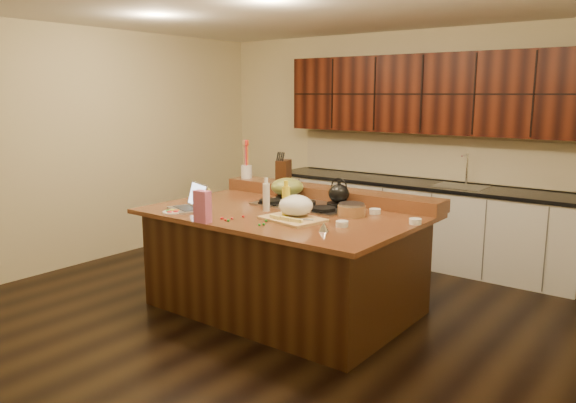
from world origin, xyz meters
The scene contains 30 objects.
room centered at (0.00, 0.00, 1.35)m, with size 5.52×5.02×2.72m.
island centered at (0.00, 0.00, 0.46)m, with size 2.40×1.60×0.92m.
back_ledge centered at (0.00, 0.70, 0.98)m, with size 2.40×0.30×0.12m, color black.
cooktop centered at (0.00, 0.30, 0.94)m, with size 0.92×0.52×0.05m.
back_counter centered at (0.30, 2.23, 0.98)m, with size 3.70×0.66×2.40m.
kettle centered at (0.30, 0.43, 1.05)m, with size 0.19×0.19×0.17m, color black.
green_bowl centered at (-0.30, 0.43, 1.05)m, with size 0.32×0.32×0.18m, color olive.
laptop centered at (-0.72, -0.45, 0.98)m, with size 0.42×0.38×0.24m.
oil_bottle centered at (0.18, -0.21, 1.06)m, with size 0.07×0.07×0.27m, color yellow.
vinegar_bottle centered at (-0.14, -0.09, 1.04)m, with size 0.06×0.06×0.25m, color silver.
wooden_tray centered at (0.27, -0.20, 1.01)m, with size 0.56×0.45×0.20m.
ramekin_a centered at (0.72, -0.19, 0.94)m, with size 0.10×0.10×0.04m, color white.
ramekin_b centered at (1.15, 0.24, 0.94)m, with size 0.10×0.10×0.04m, color white.
ramekin_c centered at (0.70, 0.39, 0.94)m, with size 0.10×0.10×0.04m, color white.
strainer_bowl centered at (0.58, 0.20, 0.97)m, with size 0.24×0.24×0.09m, color #996B3F.
kitchen_timer centered at (0.70, -0.41, 0.96)m, with size 0.08×0.08×0.07m, color silver.
pink_bag centered at (-0.26, -0.76, 1.05)m, with size 0.14×0.08×0.26m, color #CA5F88.
candy_plate centered at (-0.75, -0.65, 0.93)m, with size 0.18×0.18×0.01m, color white.
package_box centered at (-0.89, -0.11, 0.98)m, with size 0.09×0.06×0.13m, color #DECB4E.
utensil_crock centered at (-1.07, 0.70, 1.11)m, with size 0.12×0.12×0.14m, color white.
knife_block centered at (-0.55, 0.70, 1.16)m, with size 0.12×0.19×0.23m, color black.
gumdrop_0 centered at (-0.22, -0.59, 0.93)m, with size 0.02×0.02×0.02m, color red.
gumdrop_1 centered at (0.14, -0.43, 0.93)m, with size 0.02×0.02×0.02m, color #198C26.
gumdrop_2 centered at (-0.15, -0.61, 0.93)m, with size 0.02×0.02×0.02m, color red.
gumdrop_3 centered at (0.19, -0.58, 0.93)m, with size 0.02×0.02×0.02m, color #198C26.
gumdrop_4 centered at (-0.14, -0.54, 0.93)m, with size 0.02×0.02×0.02m, color red.
gumdrop_5 centered at (-0.11, -0.62, 0.93)m, with size 0.02×0.02×0.02m, color #198C26.
gumdrop_6 centered at (-0.12, -0.42, 0.93)m, with size 0.02×0.02×0.02m, color red.
gumdrop_7 centered at (0.20, -0.54, 0.93)m, with size 0.02×0.02×0.02m, color #198C26.
gumdrop_8 centered at (-0.21, -0.58, 0.93)m, with size 0.02×0.02×0.02m, color red.
Camera 1 is at (3.01, -3.90, 1.96)m, focal length 35.00 mm.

